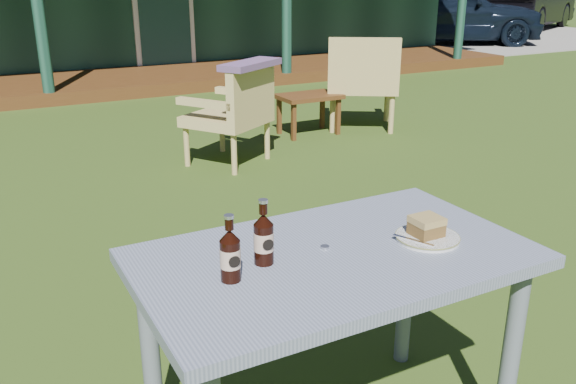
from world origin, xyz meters
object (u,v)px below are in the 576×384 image
side_table (309,100)px  car_far (529,3)px  plate (427,237)px  armchair_right (362,78)px  car_near (444,11)px  cola_bottle_far (230,255)px  cafe_table (334,282)px  cake_slice (426,226)px  armchair_left (235,110)px  cola_bottle_near (264,238)px

side_table → car_far: bearing=33.0°
plate → armchair_right: armchair_right is taller
armchair_right → side_table: armchair_right is taller
car_near → car_far: size_ratio=0.97×
armchair_right → plate: bearing=-122.2°
car_near → side_table: (-6.74, -5.66, -0.38)m
cola_bottle_far → side_table: size_ratio=0.32×
armchair_right → cola_bottle_far: bearing=-129.3°
cafe_table → cola_bottle_far: size_ratio=6.19×
car_far → armchair_right: (-10.84, -7.49, -0.19)m
car_far → cola_bottle_far: (-13.83, -11.16, 0.08)m
cafe_table → armchair_right: 4.51m
car_near → cake_slice: size_ratio=45.94×
cola_bottle_far → car_near: bearing=45.7°
cola_bottle_far → side_table: bearing=57.1°
car_near → cola_bottle_far: size_ratio=21.79×
car_near → car_far: 5.01m
car_near → car_far: bearing=-41.6°
cake_slice → cola_bottle_far: size_ratio=0.47×
plate → armchair_left: (0.71, 3.20, -0.27)m
armchair_left → side_table: bearing=29.0°
cake_slice → armchair_left: size_ratio=0.11×
cola_bottle_near → armchair_left: 3.36m
car_near → armchair_right: (-6.15, -5.72, -0.19)m
car_near → cola_bottle_near: car_near is taller
cola_bottle_near → armchair_right: armchair_right is taller
cola_bottle_far → armchair_left: size_ratio=0.24×
car_far → armchair_right: car_far is taller
cafe_table → cola_bottle_far: 0.39m
armchair_right → cake_slice: bearing=-122.3°
car_near → plate: (-8.49, -9.43, 0.01)m
armchair_left → armchair_right: bearing=17.6°
car_far → armchair_right: size_ratio=4.67×
car_near → cafe_table: size_ratio=3.52×
car_far → plate: (-13.17, -11.20, 0.01)m
armchair_left → cola_bottle_far: bearing=-113.5°
cola_bottle_far → side_table: 4.46m
cola_bottle_near → side_table: cola_bottle_near is taller
cake_slice → armchair_right: (2.34, 3.71, -0.24)m
car_far → armchair_left: car_far is taller
cafe_table → armchair_right: bearing=54.1°
car_far → armchair_left: (-12.46, -8.01, -0.26)m
car_far → cake_slice: (-13.18, -11.20, 0.05)m
plate → cake_slice: (-0.00, 0.01, 0.04)m
armchair_right → side_table: bearing=174.1°
car_near → armchair_left: size_ratio=5.19×
cafe_table → cake_slice: (0.31, -0.05, 0.15)m
car_near → cafe_table: car_near is taller
cola_bottle_far → armchair_left: cola_bottle_far is taller
cafe_table → plate: plate is taller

